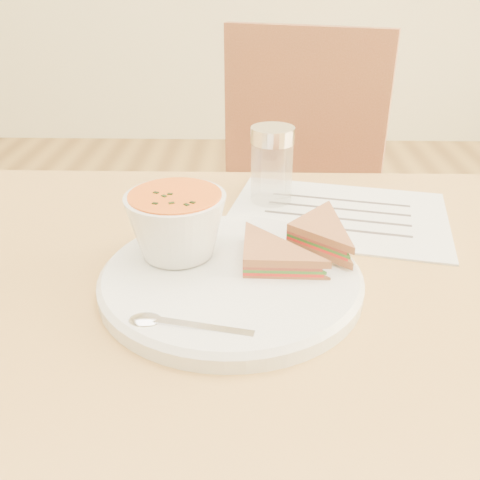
# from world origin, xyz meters

# --- Properties ---
(chair_far) EXTENTS (0.54, 0.54, 0.95)m
(chair_far) POSITION_xyz_m (0.07, 0.63, 0.48)
(chair_far) COLOR brown
(chair_far) RESTS_ON floor
(plate) EXTENTS (0.38, 0.38, 0.02)m
(plate) POSITION_xyz_m (-0.02, -0.03, 0.76)
(plate) COLOR white
(plate) RESTS_ON dining_table
(soup_bowl) EXTENTS (0.14, 0.14, 0.08)m
(soup_bowl) POSITION_xyz_m (-0.09, 0.01, 0.81)
(soup_bowl) COLOR white
(soup_bowl) RESTS_ON plate
(sandwich_half_a) EXTENTS (0.10, 0.10, 0.03)m
(sandwich_half_a) POSITION_xyz_m (-0.01, -0.05, 0.78)
(sandwich_half_a) COLOR #985E35
(sandwich_half_a) RESTS_ON plate
(sandwich_half_b) EXTENTS (0.13, 0.13, 0.03)m
(sandwich_half_b) POSITION_xyz_m (0.04, 0.02, 0.79)
(sandwich_half_b) COLOR #985E35
(sandwich_half_b) RESTS_ON plate
(spoon) EXTENTS (0.17, 0.06, 0.01)m
(spoon) POSITION_xyz_m (-0.05, -0.13, 0.77)
(spoon) COLOR silver
(spoon) RESTS_ON plate
(paper_menu) EXTENTS (0.36, 0.29, 0.00)m
(paper_menu) POSITION_xyz_m (0.13, 0.17, 0.75)
(paper_menu) COLOR white
(paper_menu) RESTS_ON dining_table
(condiment_shaker) EXTENTS (0.08, 0.08, 0.12)m
(condiment_shaker) POSITION_xyz_m (0.03, 0.22, 0.81)
(condiment_shaker) COLOR silver
(condiment_shaker) RESTS_ON dining_table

